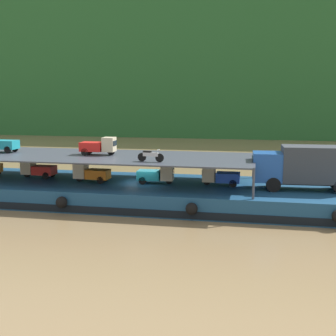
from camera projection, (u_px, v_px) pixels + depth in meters
The scene contains 12 objects.
ground_plane at pixel (142, 202), 34.22m from camera, with size 400.00×400.00×0.00m, color olive.
hillside_far_bank at pixel (221, 48), 96.96m from camera, with size 111.89×34.20×32.52m.
cargo_barge at pixel (142, 192), 34.07m from camera, with size 33.67×9.39×1.50m.
covered_lorry at pixel (305, 166), 31.13m from camera, with size 7.92×2.54×3.10m.
cargo_rack at pixel (94, 156), 34.42m from camera, with size 24.47×7.96×2.00m.
mini_truck_lower_aft at pixel (38, 169), 36.01m from camera, with size 2.76×1.23×1.38m.
mini_truck_lower_mid at pixel (91, 173), 34.20m from camera, with size 2.77×1.24×1.38m.
mini_truck_lower_fore at pixel (156, 174), 33.62m from camera, with size 2.79×1.30×1.38m.
mini_truck_lower_bow at pixel (220, 176), 32.84m from camera, with size 2.75×1.21×1.38m.
mini_truck_upper_stern at pixel (0, 144), 36.30m from camera, with size 2.76×1.24×1.38m.
mini_truck_upper_mid at pixel (99, 146), 34.62m from camera, with size 2.76×1.23×1.38m.
motorcycle_upper_port at pixel (150, 156), 31.04m from camera, with size 1.90×0.55×0.87m.
Camera 1 is at (8.56, -32.31, 8.04)m, focal length 47.77 mm.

